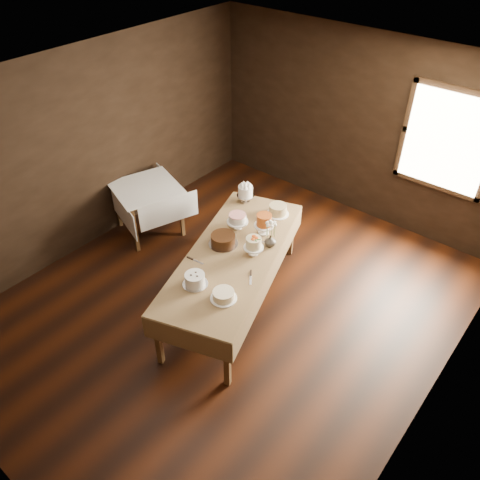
% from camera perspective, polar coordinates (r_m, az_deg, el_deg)
% --- Properties ---
extents(floor, '(5.00, 6.00, 0.01)m').
position_cam_1_polar(floor, '(6.30, -1.17, -7.71)').
color(floor, black).
rests_on(floor, ground).
extents(ceiling, '(5.00, 6.00, 0.01)m').
position_cam_1_polar(ceiling, '(4.72, -1.61, 16.80)').
color(ceiling, beige).
rests_on(ceiling, wall_back).
extents(wall_back, '(5.00, 0.02, 2.80)m').
position_cam_1_polar(wall_back, '(7.61, 13.85, 12.78)').
color(wall_back, black).
rests_on(wall_back, ground).
extents(wall_left, '(0.02, 6.00, 2.80)m').
position_cam_1_polar(wall_left, '(7.05, -17.25, 10.08)').
color(wall_left, black).
rests_on(wall_left, ground).
extents(wall_right, '(0.02, 6.00, 2.80)m').
position_cam_1_polar(wall_right, '(4.56, 23.62, -9.01)').
color(wall_right, black).
rests_on(wall_right, ground).
extents(window, '(1.10, 0.05, 1.30)m').
position_cam_1_polar(window, '(7.08, 23.21, 10.63)').
color(window, '#FFEABF').
rests_on(window, wall_back).
extents(display_table, '(1.77, 2.77, 0.80)m').
position_cam_1_polar(display_table, '(5.86, -0.85, -2.02)').
color(display_table, '#4E351E').
rests_on(display_table, ground).
extents(side_table, '(1.17, 1.17, 0.77)m').
position_cam_1_polar(side_table, '(7.28, -10.95, 5.52)').
color(side_table, '#4E351E').
rests_on(side_table, ground).
extents(cake_meringue, '(0.28, 0.28, 0.26)m').
position_cam_1_polar(cake_meringue, '(6.67, 0.64, 5.39)').
color(cake_meringue, silver).
rests_on(cake_meringue, display_table).
extents(cake_speckled, '(0.32, 0.32, 0.14)m').
position_cam_1_polar(cake_speckled, '(6.46, 4.48, 3.55)').
color(cake_speckled, white).
rests_on(cake_speckled, display_table).
extents(cake_lattice, '(0.28, 0.28, 0.21)m').
position_cam_1_polar(cake_lattice, '(6.17, -0.30, 2.16)').
color(cake_lattice, white).
rests_on(cake_lattice, display_table).
extents(cake_caramel, '(0.26, 0.26, 0.29)m').
position_cam_1_polar(cake_caramel, '(6.07, 2.83, 1.76)').
color(cake_caramel, white).
rests_on(cake_caramel, display_table).
extents(cake_chocolate, '(0.36, 0.36, 0.14)m').
position_cam_1_polar(cake_chocolate, '(5.91, -2.00, 0.00)').
color(cake_chocolate, silver).
rests_on(cake_chocolate, display_table).
extents(cake_flowers, '(0.26, 0.26, 0.25)m').
position_cam_1_polar(cake_flowers, '(5.74, 1.60, -0.80)').
color(cake_flowers, white).
rests_on(cake_flowers, display_table).
extents(cake_swirl, '(0.29, 0.29, 0.14)m').
position_cam_1_polar(cake_swirl, '(5.38, -5.33, -4.70)').
color(cake_swirl, silver).
rests_on(cake_swirl, display_table).
extents(cake_cream, '(0.33, 0.33, 0.10)m').
position_cam_1_polar(cake_cream, '(5.21, -1.96, -6.54)').
color(cake_cream, white).
rests_on(cake_cream, display_table).
extents(cake_server_b, '(0.17, 0.21, 0.01)m').
position_cam_1_polar(cake_server_b, '(5.45, 1.26, -4.74)').
color(cake_server_b, silver).
rests_on(cake_server_b, display_table).
extents(cake_server_c, '(0.15, 0.21, 0.01)m').
position_cam_1_polar(cake_server_c, '(6.05, -0.61, 0.24)').
color(cake_server_c, silver).
rests_on(cake_server_c, display_table).
extents(cake_server_d, '(0.18, 0.20, 0.01)m').
position_cam_1_polar(cake_server_d, '(5.99, 2.78, -0.19)').
color(cake_server_d, silver).
rests_on(cake_server_d, display_table).
extents(cake_server_e, '(0.24, 0.05, 0.01)m').
position_cam_1_polar(cake_server_e, '(5.71, -4.95, -2.58)').
color(cake_server_e, silver).
rests_on(cake_server_e, display_table).
extents(flower_vase, '(0.16, 0.16, 0.15)m').
position_cam_1_polar(flower_vase, '(5.90, 3.58, -0.11)').
color(flower_vase, '#2D2823').
rests_on(flower_vase, display_table).
extents(flower_bouquet, '(0.14, 0.14, 0.20)m').
position_cam_1_polar(flower_bouquet, '(5.78, 3.66, 1.41)').
color(flower_bouquet, white).
rests_on(flower_bouquet, flower_vase).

